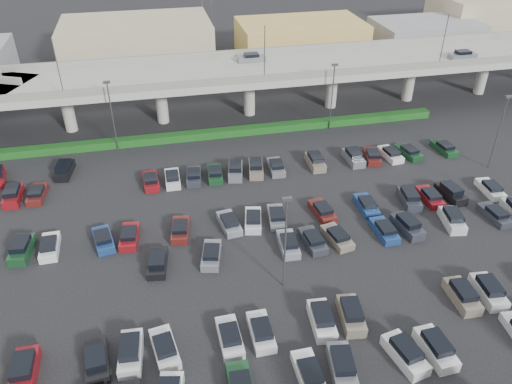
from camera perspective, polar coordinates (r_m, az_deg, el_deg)
ground at (r=55.20m, az=0.98°, el=-5.03°), size 280.00×280.00×0.00m
overpass at (r=79.60m, az=-4.59°, el=13.13°), size 150.00×13.00×15.80m
hedge at (r=75.77m, az=-3.39°, el=6.81°), size 66.00×1.60×1.10m
parked_cars at (r=52.36m, az=2.49°, el=-6.65°), size 63.01×41.66×1.67m
light_poles at (r=52.58m, az=-3.84°, el=1.05°), size 66.90×48.38×10.30m
distant_buildings at (r=110.64m, az=-0.16°, el=17.25°), size 138.00×24.00×9.00m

